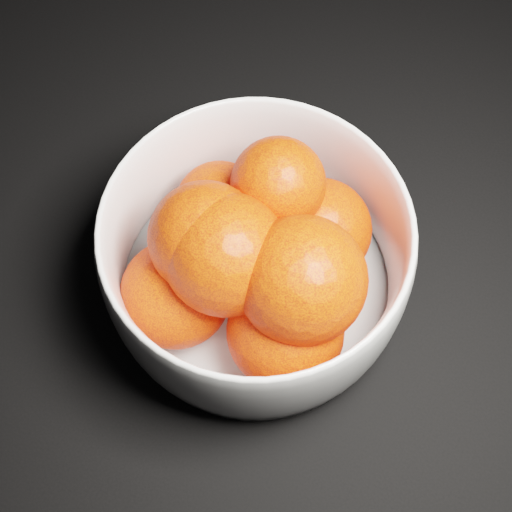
% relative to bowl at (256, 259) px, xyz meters
% --- Properties ---
extents(bowl, '(0.24, 0.24, 0.12)m').
position_rel_bowl_xyz_m(bowl, '(0.00, 0.00, 0.00)').
color(bowl, silver).
rests_on(bowl, ground).
extents(orange_pile, '(0.18, 0.19, 0.14)m').
position_rel_bowl_xyz_m(orange_pile, '(0.00, -0.01, 0.02)').
color(orange_pile, '#F82F08').
rests_on(orange_pile, bowl).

